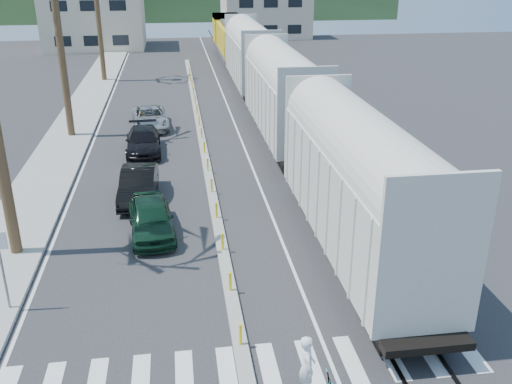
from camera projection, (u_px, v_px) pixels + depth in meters
ground at (237, 328)px, 17.95m from camera, size 140.00×140.00×0.00m
sidewalk at (76, 123)px, 39.67m from camera, size 3.00×90.00×0.15m
rails at (261, 107)px, 44.20m from camera, size 1.56×100.00×0.06m
median at (202, 139)px, 36.17m from camera, size 0.45×60.00×0.85m
crosswalk at (245, 370)px, 16.12m from camera, size 14.00×2.20×0.01m
lane_markings at (168, 121)px, 40.53m from camera, size 9.42×90.00×0.01m
freight_train at (268, 78)px, 40.08m from camera, size 3.00×60.94×5.85m
street_sign at (0, 259)px, 18.07m from camera, size 0.60×0.08×3.00m
buildings at (135, 6)px, 80.96m from camera, size 38.00×27.00×10.00m
car_lead at (151, 218)px, 23.75m from camera, size 2.64×4.78×1.51m
car_second at (139, 184)px, 27.21m from camera, size 2.07×4.76×1.52m
car_third at (143, 141)px, 33.68m from camera, size 2.35×5.08×1.43m
car_rear at (150, 118)px, 38.74m from camera, size 3.26×5.42×1.38m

